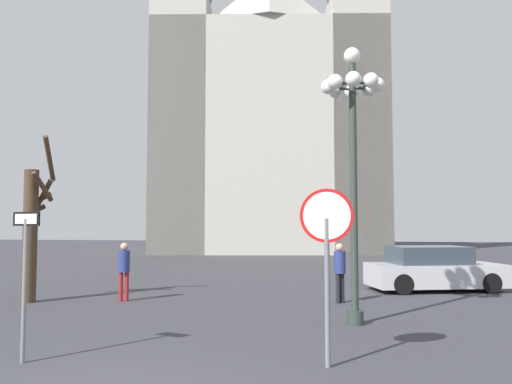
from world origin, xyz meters
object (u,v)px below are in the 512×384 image
cathedral (269,118)px  one_way_arrow_sign (25,269)px  pedestrian_walking (340,267)px  street_lamp (353,129)px  bare_tree (32,228)px  parked_car_near_silver (433,270)px  stop_sign (327,240)px  pedestrian_standing (124,266)px

cathedral → one_way_arrow_sign: 33.73m
cathedral → pedestrian_walking: 27.84m
street_lamp → bare_tree: street_lamp is taller
parked_car_near_silver → pedestrian_walking: (-3.04, -3.11, 0.31)m
stop_sign → street_lamp: 4.20m
bare_tree → street_lamp: bearing=-11.4°
pedestrian_standing → bare_tree: bearing=-166.5°
street_lamp → bare_tree: 9.29m
stop_sign → street_lamp: size_ratio=0.44×
one_way_arrow_sign → street_lamp: bearing=36.6°
bare_tree → parked_car_near_silver: bare_tree is taller
street_lamp → parked_car_near_silver: (2.75, 6.09, -3.61)m
pedestrian_walking → pedestrian_standing: pedestrian_standing is taller
stop_sign → one_way_arrow_sign: size_ratio=1.15×
one_way_arrow_sign → pedestrian_standing: (-1.07, 6.30, -0.47)m
one_way_arrow_sign → parked_car_near_silver: bearing=51.3°
cathedral → parked_car_near_silver: (8.34, -22.43, -10.04)m
parked_car_near_silver → one_way_arrow_sign: bearing=-128.7°
stop_sign → parked_car_near_silver: (3.28, 9.52, -1.24)m
stop_sign → bare_tree: 9.80m
cathedral → parked_car_near_silver: 25.95m
stop_sign → street_lamp: bearing=81.1°
cathedral → one_way_arrow_sign: bearing=-89.4°
one_way_arrow_sign → bare_tree: bearing=122.0°
stop_sign → street_lamp: (0.54, 3.43, 2.36)m
one_way_arrow_sign → pedestrian_walking: 8.52m
parked_car_near_silver → bare_tree: bearing=-159.6°
parked_car_near_silver → pedestrian_standing: bearing=-157.8°
bare_tree → one_way_arrow_sign: bearing=-58.0°
stop_sign → cathedral: bearing=99.0°
bare_tree → pedestrian_standing: 2.78m
parked_car_near_silver → street_lamp: bearing=-114.3°
bare_tree → pedestrian_walking: (8.54, 1.20, -1.07)m
one_way_arrow_sign → pedestrian_standing: size_ratio=1.44×
pedestrian_walking → pedestrian_standing: bearing=-174.3°
parked_car_near_silver → pedestrian_standing: size_ratio=2.78×
street_lamp → bare_tree: size_ratio=1.32×
parked_car_near_silver → pedestrian_standing: pedestrian_standing is taller
stop_sign → pedestrian_walking: (0.25, 6.41, -0.94)m
cathedral → one_way_arrow_sign: size_ratio=13.62×
one_way_arrow_sign → pedestrian_standing: one_way_arrow_sign is taller
cathedral → parked_car_near_silver: size_ratio=7.05×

